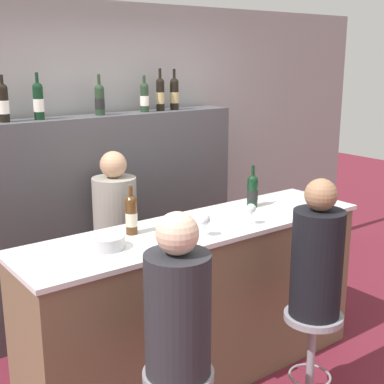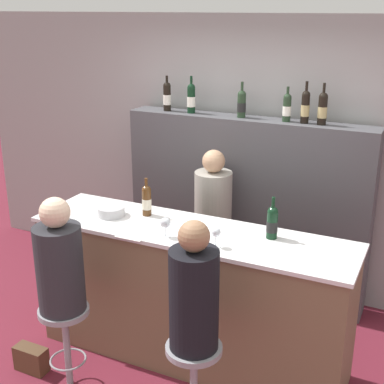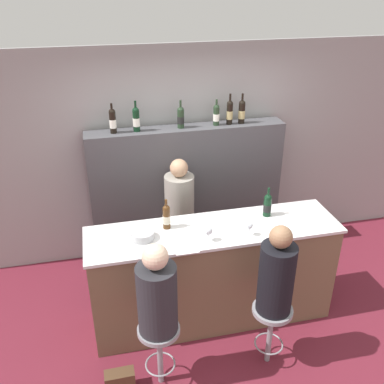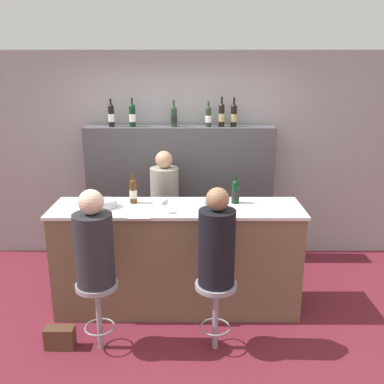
# 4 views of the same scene
# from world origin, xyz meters

# --- Properties ---
(wall_back) EXTENTS (6.40, 0.05, 2.60)m
(wall_back) POSITION_xyz_m (0.00, 1.71, 1.30)
(wall_back) COLOR #9E9E9E
(wall_back) RESTS_ON ground_plane
(bar_counter) EXTENTS (2.45, 0.64, 1.10)m
(bar_counter) POSITION_xyz_m (0.00, 0.30, 0.55)
(bar_counter) COLOR brown
(bar_counter) RESTS_ON ground_plane
(back_bar_cabinet) EXTENTS (2.29, 0.28, 1.72)m
(back_bar_cabinet) POSITION_xyz_m (0.00, 1.49, 0.86)
(back_bar_cabinet) COLOR #4C4C51
(back_bar_cabinet) RESTS_ON ground_plane
(wine_bottle_counter_0) EXTENTS (0.07, 0.07, 0.31)m
(wine_bottle_counter_0) POSITION_xyz_m (-0.44, 0.42, 1.22)
(wine_bottle_counter_0) COLOR #4C2D14
(wine_bottle_counter_0) RESTS_ON bar_counter
(wine_bottle_counter_1) EXTENTS (0.08, 0.08, 0.31)m
(wine_bottle_counter_1) POSITION_xyz_m (0.58, 0.42, 1.22)
(wine_bottle_counter_1) COLOR black
(wine_bottle_counter_1) RESTS_ON bar_counter
(wine_bottle_backbar_0) EXTENTS (0.07, 0.07, 0.33)m
(wine_bottle_backbar_0) POSITION_xyz_m (-0.82, 1.49, 1.85)
(wine_bottle_backbar_0) COLOR black
(wine_bottle_backbar_0) RESTS_ON back_bar_cabinet
(wine_bottle_backbar_1) EXTENTS (0.08, 0.08, 0.34)m
(wine_bottle_backbar_1) POSITION_xyz_m (-0.56, 1.49, 1.85)
(wine_bottle_backbar_1) COLOR black
(wine_bottle_backbar_1) RESTS_ON back_bar_cabinet
(wine_bottle_backbar_2) EXTENTS (0.08, 0.08, 0.31)m
(wine_bottle_backbar_2) POSITION_xyz_m (-0.07, 1.49, 1.84)
(wine_bottle_backbar_2) COLOR #233823
(wine_bottle_backbar_2) RESTS_ON back_bar_cabinet
(wine_bottle_backbar_3) EXTENTS (0.07, 0.07, 0.30)m
(wine_bottle_backbar_3) POSITION_xyz_m (0.34, 1.49, 1.84)
(wine_bottle_backbar_3) COLOR #233823
(wine_bottle_backbar_3) RESTS_ON back_bar_cabinet
(wine_bottle_backbar_4) EXTENTS (0.07, 0.07, 0.35)m
(wine_bottle_backbar_4) POSITION_xyz_m (0.50, 1.49, 1.86)
(wine_bottle_backbar_4) COLOR black
(wine_bottle_backbar_4) RESTS_ON back_bar_cabinet
(wine_bottle_backbar_5) EXTENTS (0.08, 0.08, 0.35)m
(wine_bottle_backbar_5) POSITION_xyz_m (0.65, 1.49, 1.85)
(wine_bottle_backbar_5) COLOR black
(wine_bottle_backbar_5) RESTS_ON back_bar_cabinet
(wine_glass_0) EXTENTS (0.08, 0.08, 0.15)m
(wine_glass_0) POSITION_xyz_m (-0.11, 0.12, 1.20)
(wine_glass_0) COLOR silver
(wine_glass_0) RESTS_ON bar_counter
(wine_glass_1) EXTENTS (0.07, 0.07, 0.14)m
(wine_glass_1) POSITION_xyz_m (0.28, 0.12, 1.20)
(wine_glass_1) COLOR silver
(wine_glass_1) RESTS_ON bar_counter
(metal_bowl) EXTENTS (0.21, 0.21, 0.07)m
(metal_bowl) POSITION_xyz_m (-0.69, 0.29, 1.14)
(metal_bowl) COLOR #B7B7BC
(metal_bowl) RESTS_ON bar_counter
(tasting_menu) EXTENTS (0.21, 0.30, 0.00)m
(tasting_menu) POSITION_xyz_m (-0.33, 0.10, 1.10)
(tasting_menu) COLOR white
(tasting_menu) RESTS_ON bar_counter
(guest_seated_left) EXTENTS (0.33, 0.33, 0.83)m
(guest_seated_left) POSITION_xyz_m (-0.67, -0.39, 1.00)
(guest_seated_left) COLOR #28282D
(guest_seated_left) RESTS_ON bar_stool_left
(bar_stool_right) EXTENTS (0.36, 0.36, 0.64)m
(bar_stool_right) POSITION_xyz_m (0.35, -0.39, 0.50)
(bar_stool_right) COLOR gray
(bar_stool_right) RESTS_ON ground_plane
(guest_seated_right) EXTENTS (0.31, 0.31, 0.85)m
(guest_seated_right) POSITION_xyz_m (0.35, -0.39, 1.01)
(guest_seated_right) COLOR black
(guest_seated_right) RESTS_ON bar_stool_right
(bartender) EXTENTS (0.33, 0.33, 1.49)m
(bartender) POSITION_xyz_m (-0.17, 1.12, 0.69)
(bartender) COLOR gray
(bartender) RESTS_ON ground_plane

